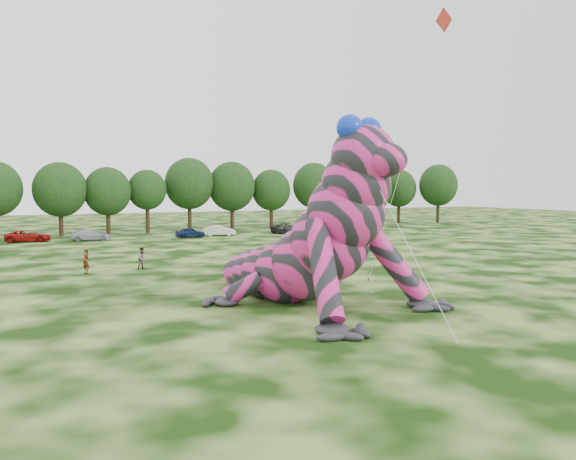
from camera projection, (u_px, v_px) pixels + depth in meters
The scene contains 25 objects.
ground at pixel (400, 323), 25.68m from camera, with size 240.00×240.00×0.00m, color #16330A.
inflatable_gecko at pixel (289, 213), 30.37m from camera, with size 16.31×19.36×9.68m, color #CF2277, non-canonical shape.
flying_kite at pixel (438, 41), 34.41m from camera, with size 3.70×4.08×17.31m.
tree_7 at pixel (60, 199), 71.61m from camera, with size 6.68×6.01×9.48m, color black, non-canonical shape.
tree_8 at pixel (108, 201), 74.39m from camera, with size 6.14×5.53×8.94m, color black, non-canonical shape.
tree_9 at pixel (147, 201), 77.06m from camera, with size 5.27×4.74×8.68m, color black, non-canonical shape.
tree_10 at pixel (189, 194), 80.90m from camera, with size 7.09×6.38×10.50m, color black, non-canonical shape.
tree_11 at pixel (232, 196), 83.40m from camera, with size 7.01×6.31×10.07m, color black, non-canonical shape.
tree_12 at pixel (271, 199), 85.79m from camera, with size 5.99×5.39×8.97m, color black, non-canonical shape.
tree_13 at pixel (314, 195), 88.35m from camera, with size 6.83×6.15×10.13m, color black, non-canonical shape.
tree_14 at pixel (343, 197), 92.61m from camera, with size 6.82×6.14×9.40m, color black, non-canonical shape.
tree_15 at pixel (371, 196), 93.97m from camera, with size 7.17×6.45×9.63m, color black, non-canonical shape.
tree_16 at pixel (399, 196), 98.50m from camera, with size 6.26×5.63×9.37m, color black, non-canonical shape.
tree_17 at pixel (438, 194), 98.92m from camera, with size 6.98×6.28×10.30m, color black, non-canonical shape.
car_2 at pixel (28, 236), 64.05m from camera, with size 2.27×4.92×1.37m, color maroon.
car_3 at pixel (91, 235), 65.70m from camera, with size 1.85×4.54×1.32m, color #9EA1A7.
car_4 at pixel (190, 233), 69.82m from camera, with size 1.48×3.67×1.25m, color #0E1E43.
car_5 at pixel (219, 230), 72.42m from camera, with size 1.44×4.13×1.36m, color silver.
car_6 at pixel (289, 228), 76.47m from camera, with size 2.31×5.01×1.39m, color #252528.
car_7 at pixel (339, 225), 82.39m from camera, with size 1.94×4.77×1.38m, color silver.
spectator_5 at pixel (330, 259), 42.80m from camera, with size 1.49×0.47×1.60m, color gray.
spectator_2 at pixel (302, 241), 55.78m from camera, with size 1.20×0.69×1.85m, color gray.
spectator_0 at pixel (86, 262), 40.39m from camera, with size 0.63×0.42×1.73m, color gray.
spectator_1 at pixel (142, 258), 42.58m from camera, with size 0.81×0.63×1.67m, color gray.
spectator_3 at pixel (365, 239), 58.23m from camera, with size 1.07×0.44×1.82m, color gray.
Camera 1 is at (-15.83, -20.37, 6.21)m, focal length 35.00 mm.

